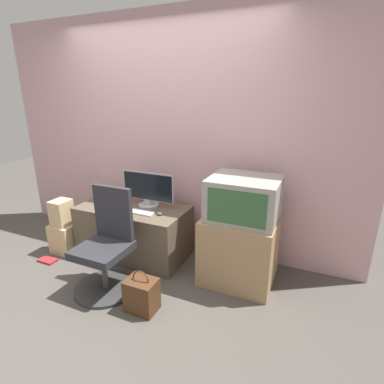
% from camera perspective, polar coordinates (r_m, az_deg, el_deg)
% --- Properties ---
extents(ground_plane, '(12.00, 12.00, 0.00)m').
position_cam_1_polar(ground_plane, '(2.94, -17.41, -19.63)').
color(ground_plane, '#4C4742').
extents(wall_back, '(4.40, 0.05, 2.60)m').
position_cam_1_polar(wall_back, '(3.45, -4.94, 10.49)').
color(wall_back, '#CC9EA3').
rests_on(wall_back, ground_plane).
extents(desk, '(1.20, 0.63, 0.58)m').
position_cam_1_polar(desk, '(3.48, -10.91, -7.20)').
color(desk, brown).
rests_on(desk, ground_plane).
extents(side_stand, '(0.68, 0.61, 0.66)m').
position_cam_1_polar(side_stand, '(3.00, 9.02, -10.59)').
color(side_stand, '#A37F56').
rests_on(side_stand, ground_plane).
extents(main_monitor, '(0.62, 0.23, 0.38)m').
position_cam_1_polar(main_monitor, '(3.30, -8.35, 0.42)').
color(main_monitor, '#B2B2B7').
rests_on(main_monitor, desk).
extents(keyboard, '(0.36, 0.12, 0.01)m').
position_cam_1_polar(keyboard, '(3.20, -10.26, -3.71)').
color(keyboard, silver).
rests_on(keyboard, desk).
extents(mouse, '(0.06, 0.04, 0.03)m').
position_cam_1_polar(mouse, '(3.09, -6.26, -4.16)').
color(mouse, '#4C4C51').
rests_on(mouse, desk).
extents(crt_tv, '(0.63, 0.53, 0.39)m').
position_cam_1_polar(crt_tv, '(2.77, 9.88, -1.23)').
color(crt_tv, gray).
rests_on(crt_tv, side_stand).
extents(office_chair, '(0.58, 0.58, 0.96)m').
position_cam_1_polar(office_chair, '(2.93, -15.93, -10.69)').
color(office_chair, '#333333').
rests_on(office_chair, ground_plane).
extents(cardboard_box_lower, '(0.28, 0.26, 0.34)m').
position_cam_1_polar(cardboard_box_lower, '(3.81, -23.00, -8.03)').
color(cardboard_box_lower, '#D1B27F').
rests_on(cardboard_box_lower, ground_plane).
extents(cardboard_box_upper, '(0.18, 0.21, 0.29)m').
position_cam_1_polar(cardboard_box_upper, '(3.69, -23.60, -3.63)').
color(cardboard_box_upper, '#D1B27F').
rests_on(cardboard_box_upper, cardboard_box_lower).
extents(handbag, '(0.26, 0.20, 0.38)m').
position_cam_1_polar(handbag, '(2.71, -9.56, -18.76)').
color(handbag, '#4C2D19').
rests_on(handbag, ground_plane).
extents(book, '(0.20, 0.12, 0.02)m').
position_cam_1_polar(book, '(3.75, -25.79, -11.62)').
color(book, maroon).
rests_on(book, ground_plane).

